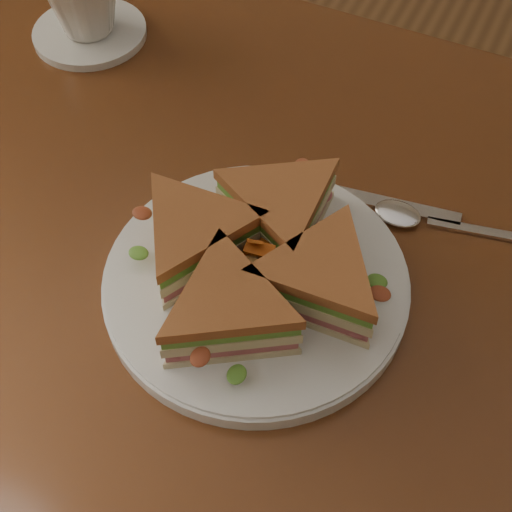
# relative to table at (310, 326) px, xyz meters

# --- Properties ---
(table) EXTENTS (1.20, 0.80, 0.75)m
(table) POSITION_rel_table_xyz_m (0.00, 0.00, 0.00)
(table) COLOR #3E1E0E
(table) RESTS_ON ground
(plate) EXTENTS (0.28, 0.28, 0.02)m
(plate) POSITION_rel_table_xyz_m (-0.04, -0.04, 0.11)
(plate) COLOR silver
(plate) RESTS_ON table
(sandwich_wedges) EXTENTS (0.26, 0.26, 0.06)m
(sandwich_wedges) POSITION_rel_table_xyz_m (-0.04, -0.04, 0.14)
(sandwich_wedges) COLOR beige
(sandwich_wedges) RESTS_ON plate
(crisps_mound) EXTENTS (0.09, 0.09, 0.05)m
(crisps_mound) POSITION_rel_table_xyz_m (-0.04, -0.04, 0.14)
(crisps_mound) COLOR #D4601B
(crisps_mound) RESTS_ON plate
(spoon) EXTENTS (0.18, 0.05, 0.01)m
(spoon) POSITION_rel_table_xyz_m (0.07, 0.10, 0.10)
(spoon) COLOR silver
(spoon) RESTS_ON table
(knife) EXTENTS (0.21, 0.04, 0.00)m
(knife) POSITION_rel_table_xyz_m (-0.01, 0.10, 0.10)
(knife) COLOR silver
(knife) RESTS_ON table
(saucer) EXTENTS (0.14, 0.14, 0.01)m
(saucer) POSITION_rel_table_xyz_m (-0.40, 0.21, 0.10)
(saucer) COLOR silver
(saucer) RESTS_ON table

